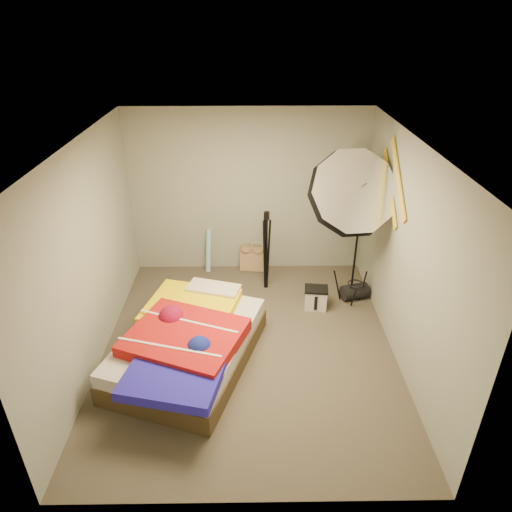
{
  "coord_description": "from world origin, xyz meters",
  "views": [
    {
      "loc": [
        0.03,
        -4.38,
        3.66
      ],
      "look_at": [
        0.1,
        0.6,
        0.95
      ],
      "focal_mm": 32.0,
      "sensor_mm": 36.0,
      "label": 1
    }
  ],
  "objects_px": {
    "camera_case": "(316,299)",
    "bed": "(188,343)",
    "wrapping_roll": "(209,251)",
    "camera_tripod": "(266,246)",
    "duffel_bag": "(355,292)",
    "tote_bag": "(252,259)",
    "photo_umbrella": "(351,194)"
  },
  "relations": [
    {
      "from": "tote_bag",
      "to": "duffel_bag",
      "type": "height_order",
      "value": "tote_bag"
    },
    {
      "from": "camera_case",
      "to": "bed",
      "type": "distance_m",
      "value": 1.95
    },
    {
      "from": "camera_case",
      "to": "wrapping_roll",
      "type": "bearing_deg",
      "value": 152.03
    },
    {
      "from": "photo_umbrella",
      "to": "camera_case",
      "type": "bearing_deg",
      "value": -178.08
    },
    {
      "from": "camera_case",
      "to": "tote_bag",
      "type": "bearing_deg",
      "value": 135.64
    },
    {
      "from": "camera_case",
      "to": "camera_tripod",
      "type": "xyz_separation_m",
      "value": [
        -0.67,
        0.54,
        0.55
      ]
    },
    {
      "from": "bed",
      "to": "photo_umbrella",
      "type": "distance_m",
      "value": 2.64
    },
    {
      "from": "wrapping_roll",
      "to": "camera_tripod",
      "type": "height_order",
      "value": "camera_tripod"
    },
    {
      "from": "wrapping_roll",
      "to": "camera_tripod",
      "type": "distance_m",
      "value": 1.09
    },
    {
      "from": "camera_case",
      "to": "camera_tripod",
      "type": "relative_size",
      "value": 0.24
    },
    {
      "from": "camera_tripod",
      "to": "tote_bag",
      "type": "bearing_deg",
      "value": 110.46
    },
    {
      "from": "camera_case",
      "to": "camera_tripod",
      "type": "height_order",
      "value": "camera_tripod"
    },
    {
      "from": "duffel_bag",
      "to": "photo_umbrella",
      "type": "relative_size",
      "value": 0.16
    },
    {
      "from": "camera_case",
      "to": "duffel_bag",
      "type": "height_order",
      "value": "camera_case"
    },
    {
      "from": "duffel_bag",
      "to": "camera_tripod",
      "type": "relative_size",
      "value": 0.3
    },
    {
      "from": "duffel_bag",
      "to": "camera_case",
      "type": "bearing_deg",
      "value": -174.4
    },
    {
      "from": "tote_bag",
      "to": "camera_case",
      "type": "relative_size",
      "value": 1.3
    },
    {
      "from": "camera_case",
      "to": "bed",
      "type": "relative_size",
      "value": 0.13
    },
    {
      "from": "photo_umbrella",
      "to": "camera_tripod",
      "type": "bearing_deg",
      "value": 152.34
    },
    {
      "from": "wrapping_roll",
      "to": "duffel_bag",
      "type": "distance_m",
      "value": 2.31
    },
    {
      "from": "camera_case",
      "to": "photo_umbrella",
      "type": "height_order",
      "value": "photo_umbrella"
    },
    {
      "from": "wrapping_roll",
      "to": "camera_tripod",
      "type": "bearing_deg",
      "value": -30.98
    },
    {
      "from": "camera_case",
      "to": "bed",
      "type": "xyz_separation_m",
      "value": [
        -1.62,
        -1.08,
        0.13
      ]
    },
    {
      "from": "wrapping_roll",
      "to": "camera_case",
      "type": "relative_size",
      "value": 2.3
    },
    {
      "from": "camera_case",
      "to": "duffel_bag",
      "type": "relative_size",
      "value": 0.8
    },
    {
      "from": "camera_case",
      "to": "bed",
      "type": "height_order",
      "value": "bed"
    },
    {
      "from": "bed",
      "to": "camera_case",
      "type": "bearing_deg",
      "value": 33.73
    },
    {
      "from": "wrapping_roll",
      "to": "bed",
      "type": "xyz_separation_m",
      "value": [
        -0.07,
        -2.15,
        -0.06
      ]
    },
    {
      "from": "bed",
      "to": "wrapping_roll",
      "type": "bearing_deg",
      "value": 88.14
    },
    {
      "from": "wrapping_roll",
      "to": "camera_case",
      "type": "height_order",
      "value": "wrapping_roll"
    },
    {
      "from": "tote_bag",
      "to": "camera_case",
      "type": "distance_m",
      "value": 1.38
    },
    {
      "from": "photo_umbrella",
      "to": "wrapping_roll",
      "type": "bearing_deg",
      "value": 150.77
    }
  ]
}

